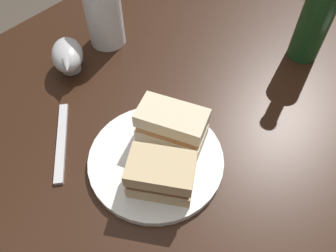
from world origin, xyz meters
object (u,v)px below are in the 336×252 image
(plate, at_px, (156,159))
(cider_bottle, at_px, (317,15))
(fork, at_px, (61,141))
(sandwich_half_left, at_px, (161,175))
(gravy_boat, at_px, (67,56))
(sandwich_half_right, at_px, (172,125))
(pint_glass, at_px, (104,17))

(plate, distance_m, cider_bottle, 0.45)
(cider_bottle, height_order, fork, cider_bottle)
(sandwich_half_left, xyz_separation_m, fork, (-0.05, 0.21, -0.04))
(gravy_boat, relative_size, cider_bottle, 0.44)
(plate, height_order, sandwich_half_right, sandwich_half_right)
(sandwich_half_left, xyz_separation_m, pint_glass, (0.21, 0.36, 0.02))
(sandwich_half_left, bearing_deg, sandwich_half_right, 30.32)
(sandwich_half_left, bearing_deg, pint_glass, 59.63)
(pint_glass, bearing_deg, fork, -149.78)
(sandwich_half_left, height_order, cider_bottle, cider_bottle)
(gravy_boat, bearing_deg, fork, -134.55)
(cider_bottle, bearing_deg, fork, 156.73)
(gravy_boat, relative_size, fork, 0.68)
(plate, distance_m, sandwich_half_right, 0.07)
(sandwich_half_right, distance_m, pint_glass, 0.33)
(plate, relative_size, sandwich_half_right, 1.79)
(sandwich_half_left, distance_m, gravy_boat, 0.36)
(plate, xyz_separation_m, fork, (-0.09, 0.16, -0.00))
(plate, bearing_deg, gravy_boat, 79.94)
(sandwich_half_right, distance_m, gravy_boat, 0.30)
(plate, distance_m, gravy_boat, 0.31)
(cider_bottle, relative_size, fork, 1.53)
(cider_bottle, xyz_separation_m, fork, (-0.52, 0.23, -0.10))
(sandwich_half_right, distance_m, fork, 0.21)
(sandwich_half_right, xyz_separation_m, fork, (-0.14, 0.16, -0.05))
(plate, height_order, gravy_boat, gravy_boat)
(sandwich_half_left, distance_m, cider_bottle, 0.48)
(pint_glass, bearing_deg, gravy_boat, -174.76)
(sandwich_half_right, relative_size, pint_glass, 0.89)
(gravy_boat, xyz_separation_m, fork, (-0.14, -0.14, -0.04))
(plate, height_order, sandwich_half_left, sandwich_half_left)
(plate, height_order, pint_glass, pint_glass)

